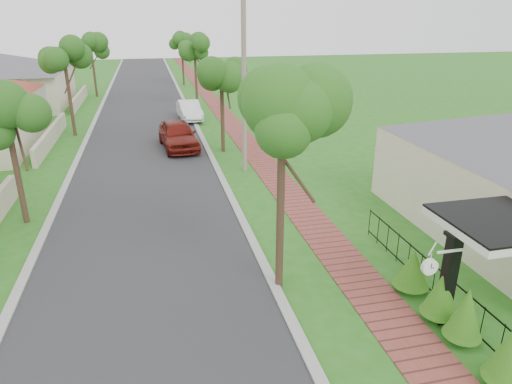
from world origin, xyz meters
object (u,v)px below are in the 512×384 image
object	(u,v)px
parked_car_red	(178,135)
parked_car_white	(189,111)
utility_pole	(244,81)
near_tree	(282,133)
porch_post	(448,282)
station_clock	(431,266)

from	to	relation	value
parked_car_red	parked_car_white	xyz separation A→B (m)	(1.40, 7.92, -0.12)
utility_pole	near_tree	bearing A→B (deg)	-96.44
porch_post	parked_car_white	distance (m)	26.51
porch_post	utility_pole	size ratio (longest dim) A/B	0.28
parked_car_white	near_tree	distance (m)	24.01
porch_post	parked_car_white	world-z (taller)	porch_post
porch_post	near_tree	size ratio (longest dim) A/B	0.43
utility_pole	station_clock	size ratio (longest dim) A/B	8.47
porch_post	near_tree	bearing A→B (deg)	146.31
porch_post	utility_pole	bearing A→B (deg)	100.84
porch_post	station_clock	world-z (taller)	porch_post
parked_car_white	porch_post	bearing A→B (deg)	-84.51
near_tree	utility_pole	world-z (taller)	utility_pole
parked_car_red	utility_pole	bearing A→B (deg)	-64.81
parked_car_white	near_tree	xyz separation A→B (m)	(0.40, -23.68, 3.92)
parked_car_white	near_tree	size ratio (longest dim) A/B	0.74
parked_car_red	station_clock	size ratio (longest dim) A/B	4.56
porch_post	parked_car_red	size ratio (longest dim) A/B	0.52
station_clock	parked_car_red	bearing A→B (deg)	104.11
porch_post	parked_car_red	distance (m)	19.08
parked_car_white	utility_pole	size ratio (longest dim) A/B	0.48
parked_car_red	parked_car_white	distance (m)	8.05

